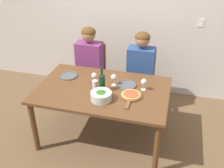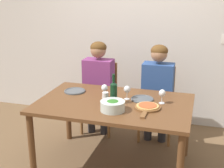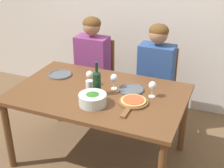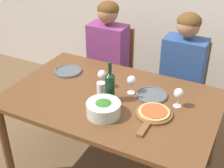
{
  "view_description": "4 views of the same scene",
  "coord_description": "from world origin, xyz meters",
  "px_view_note": "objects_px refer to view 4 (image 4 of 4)",
  "views": [
    {
      "loc": [
        0.8,
        -2.58,
        2.42
      ],
      "look_at": [
        0.1,
        0.08,
        0.79
      ],
      "focal_mm": 42.0,
      "sensor_mm": 36.0,
      "label": 1
    },
    {
      "loc": [
        0.85,
        -2.92,
        1.91
      ],
      "look_at": [
        -0.05,
        0.09,
        0.92
      ],
      "focal_mm": 50.0,
      "sensor_mm": 36.0,
      "label": 2
    },
    {
      "loc": [
        1.1,
        -2.32,
        2.08
      ],
      "look_at": [
        0.14,
        -0.01,
        0.86
      ],
      "focal_mm": 50.0,
      "sensor_mm": 36.0,
      "label": 3
    },
    {
      "loc": [
        0.9,
        -1.78,
        2.04
      ],
      "look_at": [
        0.01,
        -0.01,
        0.88
      ],
      "focal_mm": 50.0,
      "sensor_mm": 36.0,
      "label": 4
    }
  ],
  "objects_px": {
    "pizza_on_board": "(153,114)",
    "water_tumbler": "(101,88)",
    "person_man": "(183,66)",
    "wine_glass_left": "(102,76)",
    "wine_glass_right": "(179,94)",
    "dinner_plate_left": "(68,71)",
    "person_woman": "(107,50)",
    "wine_bottle": "(110,86)",
    "chair_left": "(112,67)",
    "wine_glass_centre": "(131,81)",
    "dinner_plate_right": "(152,95)",
    "broccoli_bowl": "(104,109)",
    "chair_right": "(183,84)"
  },
  "relations": [
    {
      "from": "dinner_plate_left",
      "to": "person_man",
      "type": "bearing_deg",
      "value": 33.28
    },
    {
      "from": "dinner_plate_right",
      "to": "wine_glass_right",
      "type": "bearing_deg",
      "value": -12.73
    },
    {
      "from": "wine_bottle",
      "to": "dinner_plate_right",
      "type": "height_order",
      "value": "wine_bottle"
    },
    {
      "from": "chair_right",
      "to": "broccoli_bowl",
      "type": "bearing_deg",
      "value": -104.72
    },
    {
      "from": "chair_left",
      "to": "wine_glass_right",
      "type": "relative_size",
      "value": 6.11
    },
    {
      "from": "person_woman",
      "to": "wine_glass_right",
      "type": "distance_m",
      "value": 1.13
    },
    {
      "from": "chair_right",
      "to": "dinner_plate_left",
      "type": "xyz_separation_m",
      "value": [
        -0.86,
        -0.68,
        0.26
      ]
    },
    {
      "from": "wine_glass_centre",
      "to": "chair_right",
      "type": "bearing_deg",
      "value": 72.83
    },
    {
      "from": "wine_bottle",
      "to": "dinner_plate_left",
      "type": "xyz_separation_m",
      "value": [
        -0.53,
        0.24,
        -0.12
      ]
    },
    {
      "from": "wine_glass_left",
      "to": "wine_glass_right",
      "type": "distance_m",
      "value": 0.62
    },
    {
      "from": "broccoli_bowl",
      "to": "water_tumbler",
      "type": "xyz_separation_m",
      "value": [
        -0.15,
        0.24,
        -0.0
      ]
    },
    {
      "from": "chair_left",
      "to": "wine_bottle",
      "type": "xyz_separation_m",
      "value": [
        0.45,
        -0.92,
        0.37
      ]
    },
    {
      "from": "wine_glass_right",
      "to": "pizza_on_board",
      "type": "bearing_deg",
      "value": -122.51
    },
    {
      "from": "person_man",
      "to": "wine_glass_left",
      "type": "relative_size",
      "value": 8.18
    },
    {
      "from": "chair_left",
      "to": "person_man",
      "type": "distance_m",
      "value": 0.82
    },
    {
      "from": "pizza_on_board",
      "to": "dinner_plate_left",
      "type": "bearing_deg",
      "value": 163.07
    },
    {
      "from": "person_man",
      "to": "wine_bottle",
      "type": "bearing_deg",
      "value": -112.36
    },
    {
      "from": "wine_bottle",
      "to": "dinner_plate_right",
      "type": "distance_m",
      "value": 0.35
    },
    {
      "from": "dinner_plate_right",
      "to": "wine_glass_left",
      "type": "height_order",
      "value": "wine_glass_left"
    },
    {
      "from": "pizza_on_board",
      "to": "water_tumbler",
      "type": "height_order",
      "value": "water_tumbler"
    },
    {
      "from": "dinner_plate_left",
      "to": "pizza_on_board",
      "type": "distance_m",
      "value": 0.93
    },
    {
      "from": "dinner_plate_left",
      "to": "wine_glass_left",
      "type": "bearing_deg",
      "value": -13.58
    },
    {
      "from": "dinner_plate_left",
      "to": "pizza_on_board",
      "type": "relative_size",
      "value": 0.61
    },
    {
      "from": "wine_glass_right",
      "to": "water_tumbler",
      "type": "height_order",
      "value": "wine_glass_right"
    },
    {
      "from": "wine_glass_centre",
      "to": "wine_bottle",
      "type": "bearing_deg",
      "value": -120.96
    },
    {
      "from": "person_man",
      "to": "wine_glass_centre",
      "type": "height_order",
      "value": "person_man"
    },
    {
      "from": "person_woman",
      "to": "wine_glass_left",
      "type": "height_order",
      "value": "person_woman"
    },
    {
      "from": "broccoli_bowl",
      "to": "person_woman",
      "type": "bearing_deg",
      "value": 116.34
    },
    {
      "from": "person_man",
      "to": "wine_glass_left",
      "type": "distance_m",
      "value": 0.82
    },
    {
      "from": "dinner_plate_left",
      "to": "person_woman",
      "type": "bearing_deg",
      "value": 81.24
    },
    {
      "from": "person_man",
      "to": "wine_glass_centre",
      "type": "xyz_separation_m",
      "value": [
        -0.23,
        -0.64,
        0.11
      ]
    },
    {
      "from": "chair_right",
      "to": "person_man",
      "type": "relative_size",
      "value": 0.75
    },
    {
      "from": "person_man",
      "to": "dinner_plate_left",
      "type": "relative_size",
      "value": 5.09
    },
    {
      "from": "broccoli_bowl",
      "to": "dinner_plate_left",
      "type": "distance_m",
      "value": 0.71
    },
    {
      "from": "wine_bottle",
      "to": "wine_glass_right",
      "type": "xyz_separation_m",
      "value": [
        0.47,
        0.15,
        -0.02
      ]
    },
    {
      "from": "dinner_plate_left",
      "to": "wine_glass_right",
      "type": "bearing_deg",
      "value": -5.01
    },
    {
      "from": "chair_left",
      "to": "wine_glass_left",
      "type": "bearing_deg",
      "value": -68.69
    },
    {
      "from": "chair_right",
      "to": "wine_bottle",
      "type": "relative_size",
      "value": 2.91
    },
    {
      "from": "broccoli_bowl",
      "to": "dinner_plate_right",
      "type": "distance_m",
      "value": 0.44
    },
    {
      "from": "chair_left",
      "to": "wine_glass_centre",
      "type": "height_order",
      "value": "chair_left"
    },
    {
      "from": "person_woman",
      "to": "broccoli_bowl",
      "type": "bearing_deg",
      "value": -63.66
    },
    {
      "from": "person_woman",
      "to": "wine_bottle",
      "type": "distance_m",
      "value": 0.93
    },
    {
      "from": "person_woman",
      "to": "pizza_on_board",
      "type": "xyz_separation_m",
      "value": [
        0.8,
        -0.84,
        0.02
      ]
    },
    {
      "from": "water_tumbler",
      "to": "person_woman",
      "type": "bearing_deg",
      "value": 114.32
    },
    {
      "from": "chair_left",
      "to": "water_tumbler",
      "type": "xyz_separation_m",
      "value": [
        0.34,
        -0.86,
        0.29
      ]
    },
    {
      "from": "person_woman",
      "to": "water_tumbler",
      "type": "xyz_separation_m",
      "value": [
        0.34,
        -0.75,
        0.05
      ]
    },
    {
      "from": "wine_glass_left",
      "to": "water_tumbler",
      "type": "xyz_separation_m",
      "value": [
        0.04,
        -0.09,
        -0.06
      ]
    },
    {
      "from": "person_woman",
      "to": "dinner_plate_right",
      "type": "xyz_separation_m",
      "value": [
        0.7,
        -0.61,
        0.01
      ]
    },
    {
      "from": "person_woman",
      "to": "dinner_plate_right",
      "type": "height_order",
      "value": "person_woman"
    },
    {
      "from": "person_woman",
      "to": "wine_glass_left",
      "type": "distance_m",
      "value": 0.73
    }
  ]
}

